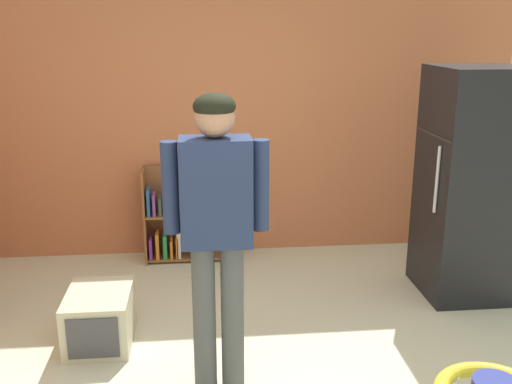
% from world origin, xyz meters
% --- Properties ---
extents(back_wall, '(5.20, 0.06, 2.70)m').
position_xyz_m(back_wall, '(0.00, 2.33, 1.35)').
color(back_wall, '#C46D45').
rests_on(back_wall, ground).
extents(refrigerator, '(0.73, 0.68, 1.78)m').
position_xyz_m(refrigerator, '(1.81, 1.23, 0.89)').
color(refrigerator, black).
rests_on(refrigerator, ground).
extents(bookshelf, '(0.80, 0.28, 0.85)m').
position_xyz_m(bookshelf, '(-0.43, 2.14, 0.37)').
color(bookshelf, brown).
rests_on(bookshelf, ground).
extents(standing_person, '(0.57, 0.22, 1.73)m').
position_xyz_m(standing_person, '(-0.19, 0.08, 1.05)').
color(standing_person, '#4F5353').
rests_on(standing_person, ground).
extents(pet_carrier, '(0.42, 0.55, 0.36)m').
position_xyz_m(pet_carrier, '(-0.97, 0.70, 0.18)').
color(pet_carrier, beige).
rests_on(pet_carrier, ground).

